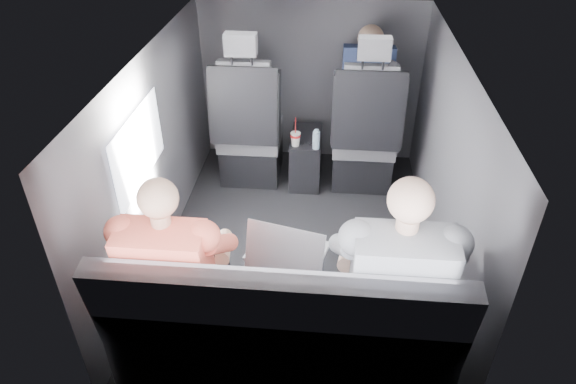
# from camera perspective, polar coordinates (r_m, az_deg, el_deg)

# --- Properties ---
(floor) EXTENTS (2.60, 2.60, 0.00)m
(floor) POSITION_cam_1_polar(r_m,az_deg,el_deg) (3.58, 1.09, -6.01)
(floor) COLOR black
(floor) RESTS_ON ground
(ceiling) EXTENTS (2.60, 2.60, 0.00)m
(ceiling) POSITION_cam_1_polar(r_m,az_deg,el_deg) (2.90, 1.38, 14.83)
(ceiling) COLOR #B2B2AD
(ceiling) RESTS_ON panel_back
(panel_left) EXTENTS (0.02, 2.60, 1.35)m
(panel_left) POSITION_cam_1_polar(r_m,az_deg,el_deg) (3.36, -14.31, 3.91)
(panel_left) COLOR #56565B
(panel_left) RESTS_ON floor
(panel_right) EXTENTS (0.02, 2.60, 1.35)m
(panel_right) POSITION_cam_1_polar(r_m,az_deg,el_deg) (3.26, 17.20, 2.42)
(panel_right) COLOR #56565B
(panel_right) RESTS_ON floor
(panel_front) EXTENTS (1.80, 0.02, 1.35)m
(panel_front) POSITION_cam_1_polar(r_m,az_deg,el_deg) (4.35, 2.49, 12.07)
(panel_front) COLOR #56565B
(panel_front) RESTS_ON floor
(panel_back) EXTENTS (1.80, 0.02, 1.35)m
(panel_back) POSITION_cam_1_polar(r_m,az_deg,el_deg) (2.18, -1.35, -14.43)
(panel_back) COLOR #56565B
(panel_back) RESTS_ON floor
(side_window) EXTENTS (0.02, 0.75, 0.42)m
(side_window) POSITION_cam_1_polar(r_m,az_deg,el_deg) (3.00, -16.22, 4.71)
(side_window) COLOR white
(side_window) RESTS_ON panel_left
(seatbelt) EXTENTS (0.35, 0.11, 0.59)m
(seatbelt) POSITION_cam_1_polar(r_m,az_deg,el_deg) (3.73, 9.02, 9.86)
(seatbelt) COLOR black
(seatbelt) RESTS_ON front_seat_right
(front_seat_left) EXTENTS (0.52, 0.58, 1.26)m
(front_seat_left) POSITION_cam_1_polar(r_m,az_deg,el_deg) (4.10, -4.29, 6.29)
(front_seat_left) COLOR black
(front_seat_left) RESTS_ON floor
(front_seat_right) EXTENTS (0.52, 0.58, 1.26)m
(front_seat_right) POSITION_cam_1_polar(r_m,az_deg,el_deg) (4.06, 8.42, 5.70)
(front_seat_right) COLOR black
(front_seat_right) RESTS_ON floor
(center_console) EXTENTS (0.24, 0.48, 0.41)m
(center_console) POSITION_cam_1_polar(r_m,az_deg,el_deg) (4.18, 2.02, 3.87)
(center_console) COLOR black
(center_console) RESTS_ON floor
(rear_bench) EXTENTS (1.60, 0.57, 0.92)m
(rear_bench) POSITION_cam_1_polar(r_m,az_deg,el_deg) (2.61, -0.65, -15.86)
(rear_bench) COLOR #59595D
(rear_bench) RESTS_ON floor
(soda_cup) EXTENTS (0.08, 0.08, 0.23)m
(soda_cup) POSITION_cam_1_polar(r_m,az_deg,el_deg) (3.92, 0.83, 5.96)
(soda_cup) COLOR white
(soda_cup) RESTS_ON center_console
(water_bottle) EXTENTS (0.06, 0.06, 0.16)m
(water_bottle) POSITION_cam_1_polar(r_m,az_deg,el_deg) (3.88, 3.16, 5.83)
(water_bottle) COLOR #A7C7E2
(water_bottle) RESTS_ON center_console
(laptop_white) EXTENTS (0.35, 0.35, 0.24)m
(laptop_white) POSITION_cam_1_polar(r_m,az_deg,el_deg) (2.67, -11.93, -5.72)
(laptop_white) COLOR white
(laptop_white) RESTS_ON passenger_rear_left
(laptop_silver) EXTENTS (0.44, 0.43, 0.27)m
(laptop_silver) POSITION_cam_1_polar(r_m,az_deg,el_deg) (2.56, -0.21, -6.61)
(laptop_silver) COLOR #B5B6BA
(laptop_silver) RESTS_ON rear_bench
(laptop_black) EXTENTS (0.34, 0.30, 0.24)m
(laptop_black) POSITION_cam_1_polar(r_m,az_deg,el_deg) (2.56, 11.07, -7.48)
(laptop_black) COLOR black
(laptop_black) RESTS_ON passenger_rear_right
(passenger_rear_left) EXTENTS (0.49, 0.61, 1.20)m
(passenger_rear_left) POSITION_cam_1_polar(r_m,az_deg,el_deg) (2.54, -12.01, -8.54)
(passenger_rear_left) COLOR #323237
(passenger_rear_left) RESTS_ON rear_bench
(passenger_rear_right) EXTENTS (0.53, 0.64, 1.26)m
(passenger_rear_right) POSITION_cam_1_polar(r_m,az_deg,el_deg) (2.45, 11.61, -9.63)
(passenger_rear_right) COLOR navy
(passenger_rear_right) RESTS_ON rear_bench
(passenger_front_right) EXTENTS (0.39, 0.39, 0.79)m
(passenger_front_right) POSITION_cam_1_polar(r_m,az_deg,el_deg) (4.14, 8.71, 11.63)
(passenger_front_right) COLOR navy
(passenger_front_right) RESTS_ON front_seat_right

